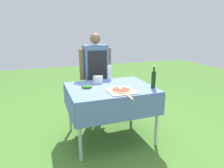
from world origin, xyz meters
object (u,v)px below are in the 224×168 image
pizza_on_peel (121,91)px  oil_bottle (153,79)px  mixing_tub (98,79)px  person_cook (96,71)px  herb_container (87,87)px  water_bottle (109,72)px  prep_table (110,93)px

pizza_on_peel → oil_bottle: size_ratio=1.70×
pizza_on_peel → oil_bottle: (0.47, 0.00, 0.11)m
mixing_tub → person_cook: bearing=78.4°
pizza_on_peel → herb_container: bearing=141.0°
water_bottle → person_cook: bearing=117.2°
prep_table → water_bottle: water_bottle is taller
person_cook → herb_container: size_ratio=6.54×
prep_table → pizza_on_peel: 0.28m
water_bottle → herb_container: size_ratio=1.18×
prep_table → mixing_tub: size_ratio=7.85×
water_bottle → oil_bottle: bearing=-58.4°
pizza_on_peel → water_bottle: 0.67m
person_cook → mixing_tub: person_cook is taller
oil_bottle → water_bottle: oil_bottle is taller
prep_table → mixing_tub: 0.32m
pizza_on_peel → prep_table: bearing=102.8°
prep_table → oil_bottle: oil_bottle is taller
person_cook → mixing_tub: 0.41m
pizza_on_peel → water_bottle: size_ratio=1.94×
mixing_tub → oil_bottle: bearing=-40.1°
oil_bottle → prep_table: bearing=154.7°
water_bottle → pizza_on_peel: bearing=-95.8°
oil_bottle → mixing_tub: oil_bottle is taller
herb_container → water_bottle: bearing=38.1°
water_bottle → mixing_tub: size_ratio=1.79×
prep_table → person_cook: bearing=91.3°
oil_bottle → mixing_tub: bearing=139.9°
person_cook → pizza_on_peel: bearing=89.6°
person_cook → water_bottle: person_cook is taller
oil_bottle → water_bottle: bearing=121.6°
pizza_on_peel → herb_container: (-0.38, 0.30, 0.01)m
prep_table → water_bottle: (0.13, 0.40, 0.21)m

